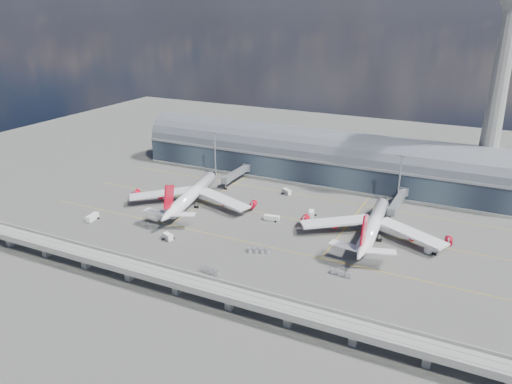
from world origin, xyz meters
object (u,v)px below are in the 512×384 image
at_px(control_tower, 498,95).
at_px(airliner_right, 373,226).
at_px(floodlight_mast_right, 399,180).
at_px(airliner_left, 191,195).
at_px(cargo_train_0, 258,251).
at_px(service_truck_1, 168,237).
at_px(cargo_train_2, 341,273).
at_px(service_truck_2, 272,218).
at_px(service_truck_4, 312,214).
at_px(service_truck_3, 432,249).
at_px(floodlight_mast_left, 215,154).
at_px(cargo_train_1, 210,271).
at_px(service_truck_5, 287,192).
at_px(service_truck_0, 92,217).

relative_size(control_tower, airliner_right, 1.59).
relative_size(control_tower, floodlight_mast_right, 4.01).
bearing_deg(airliner_left, cargo_train_0, -41.71).
bearing_deg(service_truck_1, cargo_train_2, -63.07).
relative_size(service_truck_2, service_truck_4, 1.29).
distance_m(control_tower, service_truck_1, 161.75).
height_order(service_truck_3, cargo_train_0, service_truck_3).
distance_m(control_tower, floodlight_mast_left, 143.01).
bearing_deg(airliner_right, cargo_train_2, -98.36).
bearing_deg(floodlight_mast_left, service_truck_3, -18.84).
bearing_deg(floodlight_mast_right, airliner_right, -93.19).
xyz_separation_m(service_truck_1, cargo_train_1, (29.63, -15.86, -0.49)).
distance_m(floodlight_mast_right, service_truck_4, 45.28).
xyz_separation_m(floodlight_mast_left, floodlight_mast_right, (100.00, 0.00, 0.00)).
relative_size(floodlight_mast_left, airliner_right, 0.40).
xyz_separation_m(airliner_right, cargo_train_0, (-36.53, -32.48, -4.51)).
relative_size(cargo_train_0, cargo_train_2, 1.15).
distance_m(service_truck_4, service_truck_5, 30.64).
distance_m(cargo_train_1, cargo_train_2, 46.77).
height_order(service_truck_0, service_truck_2, service_truck_0).
bearing_deg(cargo_train_1, service_truck_0, 71.60).
xyz_separation_m(floodlight_mast_right, service_truck_4, (-32.28, -29.33, -12.18)).
height_order(airliner_right, cargo_train_1, airliner_right).
relative_size(cargo_train_1, cargo_train_2, 0.98).
distance_m(service_truck_3, service_truck_5, 82.70).
bearing_deg(service_truck_2, cargo_train_0, -174.00).
height_order(airliner_left, service_truck_3, airliner_left).
relative_size(service_truck_1, cargo_train_1, 0.67).
relative_size(control_tower, service_truck_3, 16.86).
bearing_deg(service_truck_4, airliner_right, -39.71).
height_order(airliner_left, service_truck_0, airliner_left).
bearing_deg(airliner_right, service_truck_3, -10.92).
relative_size(control_tower, service_truck_2, 14.63).
bearing_deg(cargo_train_2, control_tower, -26.49).
xyz_separation_m(service_truck_3, cargo_train_2, (-26.14, -32.68, -0.52)).
height_order(floodlight_mast_left, airliner_right, floodlight_mast_left).
height_order(service_truck_1, cargo_train_2, service_truck_1).
distance_m(service_truck_0, cargo_train_1, 73.47).
xyz_separation_m(airliner_right, service_truck_2, (-44.61, -2.20, -4.04)).
height_order(airliner_left, cargo_train_0, airliner_left).
bearing_deg(airliner_right, floodlight_mast_left, 153.73).
distance_m(airliner_right, cargo_train_1, 70.87).
xyz_separation_m(service_truck_1, service_truck_4, (44.42, 48.32, 0.05)).
bearing_deg(service_truck_0, airliner_right, 9.34).
distance_m(service_truck_3, service_truck_4, 55.30).
bearing_deg(service_truck_3, service_truck_1, -125.86).
distance_m(floodlight_mast_right, cargo_train_0, 82.17).
height_order(service_truck_2, service_truck_3, service_truck_3).
xyz_separation_m(service_truck_3, service_truck_4, (-53.94, 12.18, 0.01)).
xyz_separation_m(airliner_left, service_truck_2, (41.41, 1.46, -4.49)).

